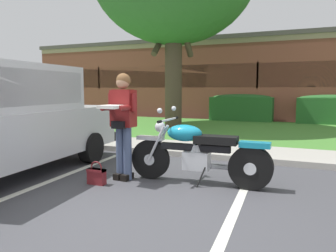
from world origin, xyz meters
The scene contains 12 objects.
ground_plane centered at (0.00, 0.00, 0.00)m, with size 140.00×140.00×0.00m, color #424247.
curb_strip centered at (0.00, 2.86, 0.06)m, with size 60.00×0.20×0.12m, color #ADA89E.
concrete_walk centered at (0.00, 3.71, 0.04)m, with size 60.00×1.50×0.08m, color #ADA89E.
grass_lawn centered at (0.00, 7.78, 0.03)m, with size 60.00×6.65×0.06m, color #478433.
stall_stripe_0 centered at (-1.74, 0.20, 0.00)m, with size 0.12×4.40×0.01m, color silver.
stall_stripe_1 centered at (1.22, 0.20, 0.00)m, with size 0.12×4.40×0.01m, color silver.
motorcycle centered at (0.54, 1.03, 0.48)m, with size 2.24×0.82×1.18m.
rider_person centered at (-0.73, 0.77, 1.01)m, with size 0.53×0.60×1.70m.
handbag centered at (-0.96, 0.37, 0.14)m, with size 0.28×0.13×0.36m.
hedge_left centered at (-0.83, 11.11, 0.65)m, with size 2.73×0.90×1.24m.
hedge_center_left centered at (2.94, 11.11, 0.65)m, with size 2.92×0.90×1.24m.
brick_building centered at (-0.25, 16.62, 2.00)m, with size 25.55×9.99×4.00m.
Camera 1 is at (2.00, -3.72, 1.45)m, focal length 35.19 mm.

